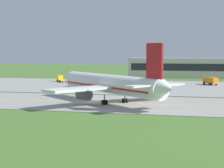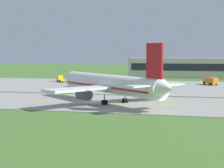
# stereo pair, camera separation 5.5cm
# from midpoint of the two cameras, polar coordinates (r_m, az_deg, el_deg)

# --- Properties ---
(ground_plane) EXTENTS (500.00, 500.00, 0.00)m
(ground_plane) POSITION_cam_midpoint_polar(r_m,az_deg,el_deg) (86.58, -2.85, -2.69)
(ground_plane) COLOR #47702D
(taxiway_strip) EXTENTS (240.00, 28.00, 0.10)m
(taxiway_strip) POSITION_cam_midpoint_polar(r_m,az_deg,el_deg) (86.58, -2.85, -2.66)
(taxiway_strip) COLOR gray
(taxiway_strip) RESTS_ON ground
(apron_pad) EXTENTS (140.00, 52.00, 0.10)m
(apron_pad) POSITION_cam_midpoint_polar(r_m,az_deg,el_deg) (125.55, 7.13, -0.40)
(apron_pad) COLOR gray
(apron_pad) RESTS_ON ground
(taxiway_centreline) EXTENTS (220.00, 0.60, 0.01)m
(taxiway_centreline) POSITION_cam_midpoint_polar(r_m,az_deg,el_deg) (86.57, -2.85, -2.62)
(taxiway_centreline) COLOR yellow
(taxiway_centreline) RESTS_ON taxiway_strip
(airplane_lead) EXTENTS (32.08, 30.32, 12.70)m
(airplane_lead) POSITION_cam_midpoint_polar(r_m,az_deg,el_deg) (84.68, -0.16, -0.04)
(airplane_lead) COLOR white
(airplane_lead) RESTS_ON ground
(service_truck_baggage) EXTENTS (5.34, 6.42, 2.59)m
(service_truck_baggage) POSITION_cam_midpoint_polar(r_m,az_deg,el_deg) (146.14, -7.41, 0.75)
(service_truck_baggage) COLOR yellow
(service_truck_baggage) RESTS_ON ground
(service_truck_fuel) EXTENTS (6.00, 5.29, 2.65)m
(service_truck_fuel) POSITION_cam_midpoint_polar(r_m,az_deg,el_deg) (123.16, -4.81, 0.21)
(service_truck_fuel) COLOR yellow
(service_truck_fuel) RESTS_ON ground
(service_truck_catering) EXTENTS (5.18, 6.06, 2.60)m
(service_truck_catering) POSITION_cam_midpoint_polar(r_m,az_deg,el_deg) (135.26, 14.03, 0.49)
(service_truck_catering) COLOR orange
(service_truck_catering) RESTS_ON ground
(terminal_building) EXTENTS (66.61, 8.35, 9.59)m
(terminal_building) POSITION_cam_midpoint_polar(r_m,az_deg,el_deg) (172.10, 13.56, 2.26)
(terminal_building) COLOR beige
(terminal_building) RESTS_ON ground
(traffic_cone_near_edge) EXTENTS (0.44, 0.44, 0.60)m
(traffic_cone_near_edge) POSITION_cam_midpoint_polar(r_m,az_deg,el_deg) (78.48, -11.76, -3.33)
(traffic_cone_near_edge) COLOR orange
(traffic_cone_near_edge) RESTS_ON ground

